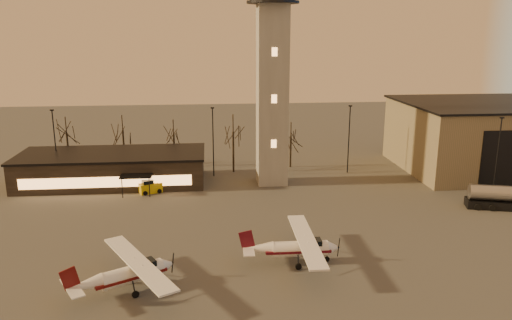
# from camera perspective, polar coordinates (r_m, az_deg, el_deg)

# --- Properties ---
(ground) EXTENTS (220.00, 220.00, 0.00)m
(ground) POSITION_cam_1_polar(r_m,az_deg,el_deg) (42.63, 7.10, -14.33)
(ground) COLOR #44423F
(ground) RESTS_ON ground
(control_tower) EXTENTS (6.80, 6.80, 32.60)m
(control_tower) POSITION_cam_1_polar(r_m,az_deg,el_deg) (67.10, 1.89, 10.89)
(control_tower) COLOR gray
(control_tower) RESTS_ON ground
(hangar) EXTENTS (30.60, 20.60, 10.30)m
(hangar) POSITION_cam_1_polar(r_m,az_deg,el_deg) (84.76, 26.37, 2.51)
(hangar) COLOR #847056
(hangar) RESTS_ON ground
(terminal) EXTENTS (25.40, 12.20, 4.30)m
(terminal) POSITION_cam_1_polar(r_m,az_deg,el_deg) (72.02, -16.05, -0.87)
(terminal) COLOR black
(terminal) RESTS_ON ground
(light_poles) EXTENTS (58.50, 12.25, 10.14)m
(light_poles) POSITION_cam_1_polar(r_m,az_deg,el_deg) (69.67, 2.12, 1.94)
(light_poles) COLOR black
(light_poles) RESTS_ON ground
(tree_row) EXTENTS (37.20, 9.20, 8.80)m
(tree_row) POSITION_cam_1_polar(r_m,az_deg,el_deg) (77.10, -9.24, 3.38)
(tree_row) COLOR black
(tree_row) RESTS_ON ground
(cessna_front) EXTENTS (9.56, 12.09, 3.34)m
(cessna_front) POSITION_cam_1_polar(r_m,az_deg,el_deg) (46.20, 5.22, -10.32)
(cessna_front) COLOR white
(cessna_front) RESTS_ON ground
(cessna_rear) EXTENTS (9.67, 11.40, 3.35)m
(cessna_rear) POSITION_cam_1_polar(r_m,az_deg,el_deg) (42.84, -13.75, -12.77)
(cessna_rear) COLOR white
(cessna_rear) RESTS_ON ground
(fuel_truck) EXTENTS (7.98, 4.19, 2.85)m
(fuel_truck) POSITION_cam_1_polar(r_m,az_deg,el_deg) (66.22, 26.13, -4.07)
(fuel_truck) COLOR black
(fuel_truck) RESTS_ON ground
(service_cart) EXTENTS (3.20, 2.63, 1.80)m
(service_cart) POSITION_cam_1_polar(r_m,az_deg,el_deg) (66.83, -12.02, -3.11)
(service_cart) COLOR gold
(service_cart) RESTS_ON ground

